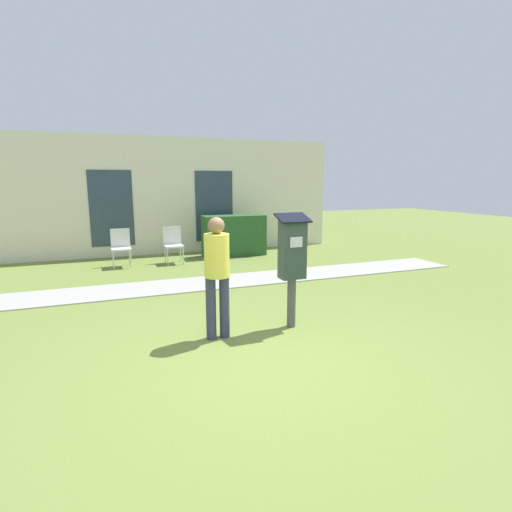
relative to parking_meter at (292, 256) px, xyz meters
name	(u,v)px	position (x,y,z in m)	size (l,w,h in m)	color
ground_plane	(270,363)	(-0.74, -0.96, -1.02)	(40.00, 40.00, 0.00)	olive
sidewalk	(196,284)	(-0.74, 2.76, -1.01)	(12.00, 1.10, 0.02)	#A3A099
building_facade	(164,196)	(-0.74, 6.55, 0.58)	(10.00, 0.26, 3.20)	beige
parking_meter	(292,256)	(0.00, 0.00, 0.00)	(0.44, 0.31, 1.59)	#4C4C4C
person_standing	(217,268)	(-1.07, -0.03, -0.09)	(0.32, 0.32, 1.58)	#333851
outdoor_chair_left	(121,245)	(-2.01, 5.08, -0.49)	(0.44, 0.44, 0.90)	silver
outdoor_chair_middle	(173,242)	(-0.78, 5.07, -0.49)	(0.44, 0.44, 0.90)	silver
hedge_row	(234,235)	(0.95, 5.49, -0.47)	(1.69, 0.60, 1.10)	#285628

